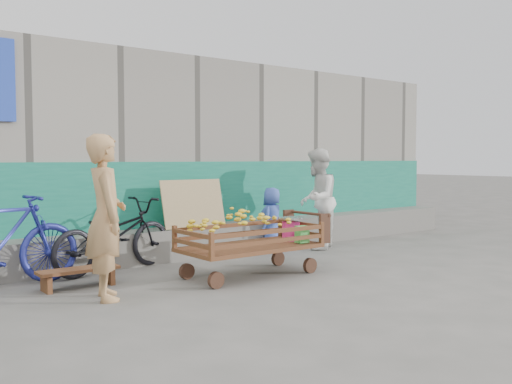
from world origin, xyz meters
TOP-DOWN VIEW (x-y plane):
  - ground at (0.00, 0.00)m, footprint 80.00×80.00m
  - building_wall at (-0.00, 4.05)m, footprint 12.00×3.50m
  - banana_cart at (0.16, 0.73)m, footprint 1.88×0.86m
  - bench at (-1.71, 1.39)m, footprint 0.89×0.27m
  - vendor_man at (-1.66, 0.73)m, footprint 0.55×0.70m
  - woman at (2.31, 1.74)m, footprint 0.99×0.95m
  - child at (1.58, 1.98)m, footprint 0.58×0.51m
  - bicycle_dark at (-1.01, 2.01)m, footprint 1.87×0.99m
  - bicycle_blue at (-2.42, 1.85)m, footprint 1.84×0.68m

SIDE VIEW (x-z plane):
  - ground at x=0.00m, z-range 0.00..0.00m
  - bench at x=-1.71m, z-range 0.05..0.27m
  - bicycle_dark at x=-1.01m, z-range 0.00..0.94m
  - child at x=1.58m, z-range 0.00..1.00m
  - bicycle_blue at x=-2.42m, z-range 0.00..1.08m
  - banana_cart at x=0.16m, z-range 0.14..0.94m
  - woman at x=2.31m, z-range 0.00..1.61m
  - vendor_man at x=-1.66m, z-range 0.00..1.70m
  - building_wall at x=0.00m, z-range -0.03..2.97m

